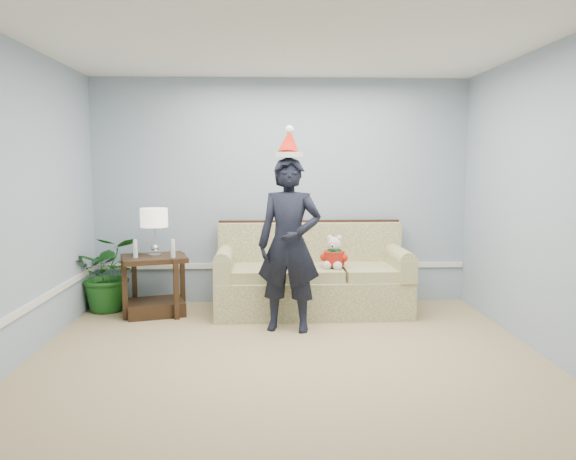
# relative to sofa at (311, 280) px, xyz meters

# --- Properties ---
(room_shell) EXTENTS (4.54, 5.04, 2.74)m
(room_shell) POSITION_rel_sofa_xyz_m (-0.34, -2.05, 0.99)
(room_shell) COLOR tan
(room_shell) RESTS_ON ground
(wainscot_trim) EXTENTS (4.49, 4.99, 0.06)m
(wainscot_trim) POSITION_rel_sofa_xyz_m (-1.51, -0.87, 0.09)
(wainscot_trim) COLOR white
(wainscot_trim) RESTS_ON room_shell
(sofa) EXTENTS (2.18, 0.97, 1.02)m
(sofa) POSITION_rel_sofa_xyz_m (0.00, 0.00, 0.00)
(sofa) COLOR #5F6A32
(sofa) RESTS_ON room_shell
(side_table) EXTENTS (0.83, 0.75, 0.66)m
(side_table) POSITION_rel_sofa_xyz_m (-1.77, -0.10, -0.10)
(side_table) COLOR #362213
(side_table) RESTS_ON room_shell
(table_lamp) EXTENTS (0.30, 0.30, 0.53)m
(table_lamp) POSITION_rel_sofa_xyz_m (-1.75, -0.12, 0.71)
(table_lamp) COLOR silver
(table_lamp) RESTS_ON side_table
(candle_pair) EXTENTS (0.46, 0.05, 0.20)m
(candle_pair) POSITION_rel_sofa_xyz_m (-1.74, -0.21, 0.40)
(candle_pair) COLOR silver
(candle_pair) RESTS_ON side_table
(houseplant) EXTENTS (0.88, 0.79, 0.87)m
(houseplant) POSITION_rel_sofa_xyz_m (-2.33, 0.10, 0.08)
(houseplant) COLOR #1A581A
(houseplant) RESTS_ON room_shell
(man) EXTENTS (0.71, 0.54, 1.75)m
(man) POSITION_rel_sofa_xyz_m (-0.28, -0.75, 0.52)
(man) COLOR black
(man) RESTS_ON room_shell
(santa_hat) EXTENTS (0.33, 0.36, 0.32)m
(santa_hat) POSITION_rel_sofa_xyz_m (-0.28, -0.74, 1.52)
(santa_hat) COLOR white
(santa_hat) RESTS_ON man
(teddy_bear) EXTENTS (0.29, 0.29, 0.37)m
(teddy_bear) POSITION_rel_sofa_xyz_m (0.24, -0.20, 0.31)
(teddy_bear) COLOR white
(teddy_bear) RESTS_ON sofa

